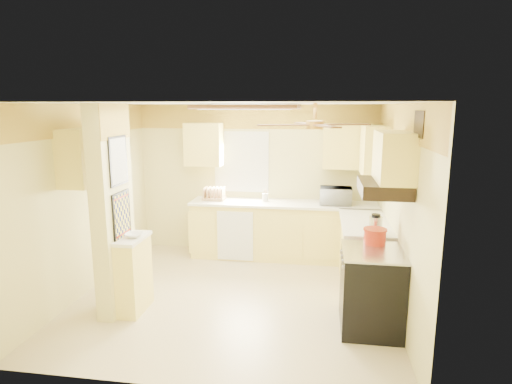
% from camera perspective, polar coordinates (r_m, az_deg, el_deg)
% --- Properties ---
extents(floor, '(4.00, 4.00, 0.00)m').
position_cam_1_polar(floor, '(5.81, -2.86, -13.78)').
color(floor, '#C4B288').
rests_on(floor, ground).
extents(ceiling, '(4.00, 4.00, 0.00)m').
position_cam_1_polar(ceiling, '(5.26, -3.14, 11.71)').
color(ceiling, white).
rests_on(ceiling, wall_back).
extents(wall_back, '(4.00, 0.00, 4.00)m').
position_cam_1_polar(wall_back, '(7.23, 0.03, 1.67)').
color(wall_back, '#DFD488').
rests_on(wall_back, floor).
extents(wall_front, '(4.00, 0.00, 4.00)m').
position_cam_1_polar(wall_front, '(3.63, -9.10, -8.33)').
color(wall_front, '#DFD488').
rests_on(wall_front, floor).
extents(wall_left, '(0.00, 3.80, 3.80)m').
position_cam_1_polar(wall_left, '(6.12, -21.67, -0.93)').
color(wall_left, '#DFD488').
rests_on(wall_left, floor).
extents(wall_right, '(0.00, 3.80, 3.80)m').
position_cam_1_polar(wall_right, '(5.37, 18.41, -2.32)').
color(wall_right, '#DFD488').
rests_on(wall_right, floor).
extents(wallpaper_border, '(4.00, 0.02, 0.40)m').
position_cam_1_polar(wallpaper_border, '(7.11, 0.01, 10.00)').
color(wallpaper_border, '#FDE04A').
rests_on(wallpaper_border, wall_back).
extents(partition_column, '(0.20, 0.70, 2.50)m').
position_cam_1_polar(partition_column, '(5.34, -18.58, -2.41)').
color(partition_column, '#DFD488').
rests_on(partition_column, floor).
extents(partition_ledge, '(0.25, 0.55, 0.90)m').
position_cam_1_polar(partition_ledge, '(5.48, -15.96, -10.68)').
color(partition_ledge, '#FFEF7B').
rests_on(partition_ledge, floor).
extents(ledge_top, '(0.28, 0.58, 0.04)m').
position_cam_1_polar(ledge_top, '(5.33, -16.24, -5.98)').
color(ledge_top, white).
rests_on(ledge_top, partition_ledge).
extents(lower_cabinets_back, '(3.00, 0.60, 0.90)m').
position_cam_1_polar(lower_cabinets_back, '(7.07, 3.69, -5.25)').
color(lower_cabinets_back, '#FFEF7B').
rests_on(lower_cabinets_back, floor).
extents(lower_cabinets_right, '(0.60, 1.40, 0.90)m').
position_cam_1_polar(lower_cabinets_right, '(6.13, 14.22, -8.23)').
color(lower_cabinets_right, '#FFEF7B').
rests_on(lower_cabinets_right, floor).
extents(countertop_back, '(3.04, 0.64, 0.04)m').
position_cam_1_polar(countertop_back, '(6.94, 3.74, -1.55)').
color(countertop_back, white).
rests_on(countertop_back, lower_cabinets_back).
extents(countertop_right, '(0.64, 1.44, 0.04)m').
position_cam_1_polar(countertop_right, '(5.99, 14.34, -3.98)').
color(countertop_right, white).
rests_on(countertop_right, lower_cabinets_right).
extents(dishwasher_panel, '(0.58, 0.02, 0.80)m').
position_cam_1_polar(dishwasher_panel, '(6.88, -2.81, -5.88)').
color(dishwasher_panel, white).
rests_on(dishwasher_panel, lower_cabinets_back).
extents(window, '(0.92, 0.02, 1.02)m').
position_cam_1_polar(window, '(7.22, -1.95, 4.05)').
color(window, white).
rests_on(window, wall_back).
extents(upper_cab_back_left, '(0.60, 0.35, 0.70)m').
position_cam_1_polar(upper_cab_back_left, '(7.17, -6.95, 6.33)').
color(upper_cab_back_left, '#FFEF7B').
rests_on(upper_cab_back_left, wall_back).
extents(upper_cab_back_right, '(0.90, 0.35, 0.70)m').
position_cam_1_polar(upper_cab_back_right, '(6.92, 12.67, 5.96)').
color(upper_cab_back_right, '#FFEF7B').
rests_on(upper_cab_back_right, wall_back).
extents(upper_cab_right, '(0.35, 1.00, 0.70)m').
position_cam_1_polar(upper_cab_right, '(6.47, 15.39, 5.48)').
color(upper_cab_right, '#FFEF7B').
rests_on(upper_cab_right, wall_right).
extents(upper_cab_left_wall, '(0.35, 0.75, 0.70)m').
position_cam_1_polar(upper_cab_left_wall, '(5.73, -21.84, 4.36)').
color(upper_cab_left_wall, '#FFEF7B').
rests_on(upper_cab_left_wall, wall_left).
extents(upper_cab_over_stove, '(0.35, 0.76, 0.52)m').
position_cam_1_polar(upper_cab_over_stove, '(4.69, 17.92, 4.50)').
color(upper_cab_over_stove, '#FFEF7B').
rests_on(upper_cab_over_stove, wall_right).
extents(stove, '(0.68, 0.77, 0.92)m').
position_cam_1_polar(stove, '(5.05, 15.10, -12.44)').
color(stove, black).
rests_on(stove, floor).
extents(range_hood, '(0.50, 0.76, 0.14)m').
position_cam_1_polar(range_hood, '(4.73, 16.67, 0.57)').
color(range_hood, black).
rests_on(range_hood, upper_cab_over_stove).
extents(poster_menu, '(0.02, 0.42, 0.57)m').
position_cam_1_polar(poster_menu, '(5.18, -17.89, 3.98)').
color(poster_menu, black).
rests_on(poster_menu, partition_column).
extents(poster_nashville, '(0.02, 0.42, 0.57)m').
position_cam_1_polar(poster_nashville, '(5.30, -17.47, -3.00)').
color(poster_nashville, black).
rests_on(poster_nashville, partition_column).
extents(ceiling_light_panel, '(1.35, 0.95, 0.06)m').
position_cam_1_polar(ceiling_light_panel, '(5.73, -1.10, 11.24)').
color(ceiling_light_panel, brown).
rests_on(ceiling_light_panel, ceiling).
extents(ceiling_fan, '(1.15, 1.15, 0.26)m').
position_cam_1_polar(ceiling_fan, '(4.46, 7.85, 8.94)').
color(ceiling_fan, gold).
rests_on(ceiling_fan, ceiling).
extents(vent_grate, '(0.02, 0.40, 0.25)m').
position_cam_1_polar(vent_grate, '(4.35, 20.96, 8.44)').
color(vent_grate, black).
rests_on(vent_grate, wall_right).
extents(microwave, '(0.50, 0.34, 0.27)m').
position_cam_1_polar(microwave, '(6.87, 10.59, -0.51)').
color(microwave, white).
rests_on(microwave, countertop_back).
extents(bowl, '(0.22, 0.22, 0.05)m').
position_cam_1_polar(bowl, '(5.30, -15.94, -5.55)').
color(bowl, white).
rests_on(bowl, ledge_top).
extents(dutch_oven, '(0.27, 0.27, 0.18)m').
position_cam_1_polar(dutch_oven, '(5.11, 15.57, -5.68)').
color(dutch_oven, '#A72410').
rests_on(dutch_oven, stove).
extents(kettle, '(0.16, 0.16, 0.25)m').
position_cam_1_polar(kettle, '(5.40, 15.65, -4.22)').
color(kettle, silver).
rests_on(kettle, countertop_right).
extents(dish_rack, '(0.36, 0.27, 0.21)m').
position_cam_1_polar(dish_rack, '(7.14, -5.62, -0.43)').
color(dish_rack, tan).
rests_on(dish_rack, countertop_back).
extents(utensil_crock, '(0.10, 0.10, 0.19)m').
position_cam_1_polar(utensil_crock, '(7.03, 1.25, -0.67)').
color(utensil_crock, white).
rests_on(utensil_crock, countertop_back).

